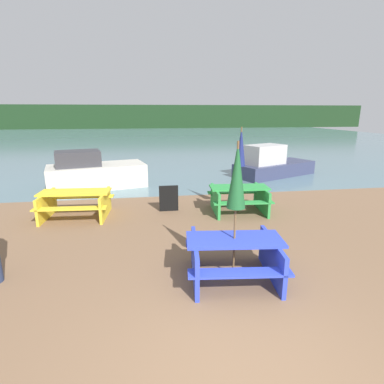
# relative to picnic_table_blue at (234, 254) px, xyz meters

# --- Properties ---
(ground_plane) EXTENTS (60.00, 60.00, 0.00)m
(ground_plane) POSITION_rel_picnic_table_blue_xyz_m (-0.46, -2.07, -0.44)
(ground_plane) COLOR brown
(water) EXTENTS (60.00, 50.00, 0.00)m
(water) POSITION_rel_picnic_table_blue_xyz_m (-0.46, 30.41, -0.45)
(water) COLOR slate
(water) RESTS_ON ground_plane
(far_treeline) EXTENTS (80.00, 1.60, 4.00)m
(far_treeline) POSITION_rel_picnic_table_blue_xyz_m (-0.46, 50.41, 1.56)
(far_treeline) COLOR #193319
(far_treeline) RESTS_ON water
(picnic_table_blue) EXTENTS (1.75, 1.54, 0.75)m
(picnic_table_blue) POSITION_rel_picnic_table_blue_xyz_m (0.00, 0.00, 0.00)
(picnic_table_blue) COLOR blue
(picnic_table_blue) RESTS_ON ground_plane
(picnic_table_green) EXTENTS (1.73, 1.49, 0.75)m
(picnic_table_green) POSITION_rel_picnic_table_blue_xyz_m (1.16, 3.46, 0.01)
(picnic_table_green) COLOR green
(picnic_table_green) RESTS_ON ground_plane
(picnic_table_yellow) EXTENTS (1.92, 1.48, 0.73)m
(picnic_table_yellow) POSITION_rel_picnic_table_blue_xyz_m (-3.38, 3.69, 0.00)
(picnic_table_yellow) COLOR yellow
(picnic_table_yellow) RESTS_ON ground_plane
(umbrella_darkgreen) EXTENTS (0.31, 0.31, 2.38)m
(umbrella_darkgreen) POSITION_rel_picnic_table_blue_xyz_m (0.00, 0.00, 1.37)
(umbrella_darkgreen) COLOR brown
(umbrella_darkgreen) RESTS_ON ground_plane
(umbrella_navy) EXTENTS (0.28, 0.28, 2.42)m
(umbrella_navy) POSITION_rel_picnic_table_blue_xyz_m (1.16, 3.46, 1.41)
(umbrella_navy) COLOR brown
(umbrella_navy) RESTS_ON ground_plane
(boat) EXTENTS (3.83, 2.44, 1.42)m
(boat) POSITION_rel_picnic_table_blue_xyz_m (-3.43, 7.12, 0.11)
(boat) COLOR beige
(boat) RESTS_ON water
(boat_second) EXTENTS (4.10, 2.90, 1.43)m
(boat_second) POSITION_rel_picnic_table_blue_xyz_m (4.11, 8.11, 0.07)
(boat_second) COLOR #333856
(boat_second) RESTS_ON water
(signboard) EXTENTS (0.55, 0.08, 0.75)m
(signboard) POSITION_rel_picnic_table_blue_xyz_m (-0.83, 3.85, -0.07)
(signboard) COLOR black
(signboard) RESTS_ON ground_plane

